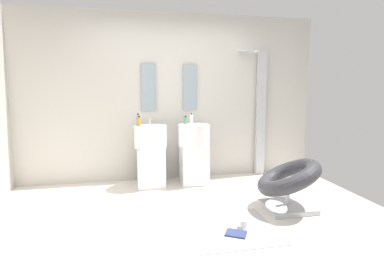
% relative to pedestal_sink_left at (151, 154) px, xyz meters
% --- Properties ---
extents(ground_plane, '(4.80, 3.60, 0.04)m').
position_rel_pedestal_sink_left_xyz_m(ground_plane, '(0.33, -1.26, -0.51)').
color(ground_plane, silver).
extents(rear_partition, '(4.80, 0.10, 2.60)m').
position_rel_pedestal_sink_left_xyz_m(rear_partition, '(0.33, 0.39, 0.81)').
color(rear_partition, beige).
rests_on(rear_partition, ground_plane).
extents(pedestal_sink_left, '(0.48, 0.48, 1.00)m').
position_rel_pedestal_sink_left_xyz_m(pedestal_sink_left, '(0.00, 0.00, 0.00)').
color(pedestal_sink_left, white).
rests_on(pedestal_sink_left, ground_plane).
extents(pedestal_sink_right, '(0.48, 0.48, 1.00)m').
position_rel_pedestal_sink_left_xyz_m(pedestal_sink_right, '(0.65, 0.00, 0.00)').
color(pedestal_sink_right, white).
rests_on(pedestal_sink_right, ground_plane).
extents(vanity_mirror_left, '(0.22, 0.03, 0.71)m').
position_rel_pedestal_sink_left_xyz_m(vanity_mirror_left, '(0.00, 0.32, 0.97)').
color(vanity_mirror_left, '#8C9EA8').
extents(vanity_mirror_right, '(0.22, 0.03, 0.71)m').
position_rel_pedestal_sink_left_xyz_m(vanity_mirror_right, '(0.65, 0.32, 0.97)').
color(vanity_mirror_right, '#8C9EA8').
extents(shower_column, '(0.49, 0.24, 2.05)m').
position_rel_pedestal_sink_left_xyz_m(shower_column, '(1.83, 0.26, 0.59)').
color(shower_column, '#B7BABF').
rests_on(shower_column, ground_plane).
extents(lounge_chair, '(1.02, 1.02, 0.65)m').
position_rel_pedestal_sink_left_xyz_m(lounge_chair, '(1.54, -1.22, -0.14)').
color(lounge_chair, '#B7BABF').
rests_on(lounge_chair, ground_plane).
extents(area_rug, '(0.98, 0.86, 0.01)m').
position_rel_pedestal_sink_left_xyz_m(area_rug, '(0.66, -1.58, -0.48)').
color(area_rug, '#B2B2B7').
rests_on(area_rug, ground_plane).
extents(magazine_navy, '(0.25, 0.24, 0.02)m').
position_rel_pedestal_sink_left_xyz_m(magazine_navy, '(0.72, -1.72, -0.47)').
color(magazine_navy, navy).
rests_on(magazine_navy, area_rug).
extents(coffee_mug, '(0.08, 0.08, 0.08)m').
position_rel_pedestal_sink_left_xyz_m(coffee_mug, '(0.84, -1.60, -0.44)').
color(coffee_mug, white).
rests_on(coffee_mug, area_rug).
extents(soap_bottle_grey, '(0.05, 0.05, 0.18)m').
position_rel_pedestal_sink_left_xyz_m(soap_bottle_grey, '(-0.17, 0.03, 0.50)').
color(soap_bottle_grey, '#99999E').
rests_on(soap_bottle_grey, pedestal_sink_left).
extents(soap_bottle_white, '(0.04, 0.04, 0.18)m').
position_rel_pedestal_sink_left_xyz_m(soap_bottle_white, '(0.59, -0.12, 0.50)').
color(soap_bottle_white, white).
rests_on(soap_bottle_white, pedestal_sink_right).
extents(soap_bottle_amber, '(0.05, 0.05, 0.15)m').
position_rel_pedestal_sink_left_xyz_m(soap_bottle_amber, '(-0.16, -0.03, 0.48)').
color(soap_bottle_amber, '#C68C38').
rests_on(soap_bottle_amber, pedestal_sink_left).
extents(soap_bottle_green, '(0.05, 0.05, 0.13)m').
position_rel_pedestal_sink_left_xyz_m(soap_bottle_green, '(0.55, 0.13, 0.47)').
color(soap_bottle_green, '#59996B').
rests_on(soap_bottle_green, pedestal_sink_right).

